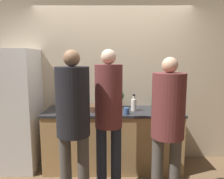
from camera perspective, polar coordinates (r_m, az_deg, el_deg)
ground_plane at (r=3.32m, az=0.01°, el=-22.37°), size 14.00×14.00×0.00m
wall_back at (r=3.60m, az=-0.04°, el=2.05°), size 5.20×0.06×2.60m
counter at (r=3.47m, az=-0.02°, el=-12.63°), size 2.05×0.70×0.90m
refrigerator at (r=3.66m, az=-24.78°, el=-4.83°), size 0.76×0.67×1.82m
person_left at (r=2.42m, az=-10.33°, el=-6.69°), size 0.36×0.36×1.78m
person_center at (r=2.65m, az=-1.10°, el=-5.48°), size 0.33×0.33×1.80m
person_right at (r=2.50m, az=14.16°, el=-7.45°), size 0.36×0.36×1.70m
fruit_bowl at (r=3.31m, az=-4.16°, el=-4.75°), size 0.32×0.32×0.12m
utensil_crock at (r=3.63m, az=-12.48°, el=-3.30°), size 0.12×0.12×0.24m
bottle_clear at (r=3.29m, az=5.48°, el=-3.87°), size 0.08×0.08×0.25m
bottle_amber at (r=3.30m, az=0.09°, el=-4.38°), size 0.07×0.07×0.17m
bottle_green at (r=3.50m, az=10.44°, el=-3.32°), size 0.05×0.05×0.23m
cup_blue at (r=3.09m, az=3.59°, el=-5.61°), size 0.08×0.08×0.09m
potted_plant at (r=3.46m, az=1.44°, el=-2.29°), size 0.18×0.18×0.28m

